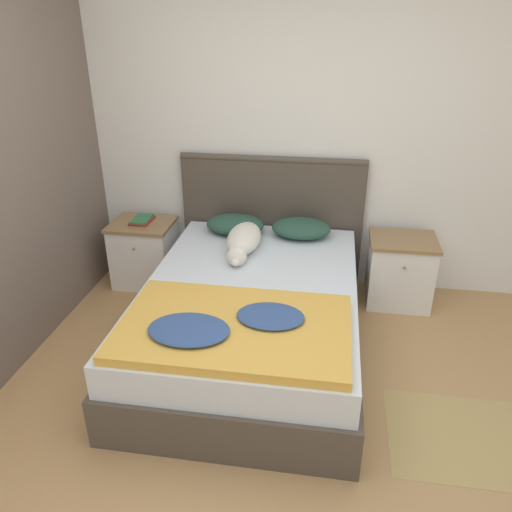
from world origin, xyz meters
TOP-DOWN VIEW (x-y plane):
  - ground_plane at (0.00, 0.00)m, footprint 16.00×16.00m
  - wall_back at (0.00, 2.13)m, footprint 9.00×0.06m
  - wall_side_left at (-1.66, 1.05)m, footprint 0.06×3.10m
  - bed at (-0.13, 0.99)m, footprint 1.46×2.08m
  - headboard at (-0.13, 2.06)m, footprint 1.54×0.06m
  - nightstand_left at (-1.21, 1.82)m, footprint 0.52×0.45m
  - nightstand_right at (0.95, 1.82)m, footprint 0.52×0.45m
  - pillow_left at (-0.40, 1.82)m, footprint 0.47×0.34m
  - pillow_right at (0.14, 1.82)m, footprint 0.47×0.34m
  - quilt at (-0.14, 0.41)m, footprint 1.30×0.83m
  - dog at (-0.27, 1.49)m, footprint 0.25×0.72m
  - book_stack at (-1.21, 1.84)m, footprint 0.17×0.23m
  - rug at (1.37, 0.34)m, footprint 1.19×0.68m

SIDE VIEW (x-z plane):
  - ground_plane at x=0.00m, z-range 0.00..0.00m
  - rug at x=1.37m, z-range 0.00..0.00m
  - bed at x=-0.13m, z-range 0.00..0.53m
  - nightstand_left at x=-1.21m, z-range 0.00..0.57m
  - nightstand_right at x=0.95m, z-range 0.00..0.57m
  - quilt at x=-0.14m, z-range 0.52..0.62m
  - headboard at x=-0.13m, z-range 0.02..1.14m
  - book_stack at x=-1.21m, z-range 0.56..0.60m
  - pillow_left at x=-0.40m, z-range 0.53..0.68m
  - pillow_right at x=0.14m, z-range 0.53..0.68m
  - dog at x=-0.27m, z-range 0.52..0.70m
  - wall_back at x=0.00m, z-range 0.00..2.55m
  - wall_side_left at x=-1.66m, z-range 0.00..2.55m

